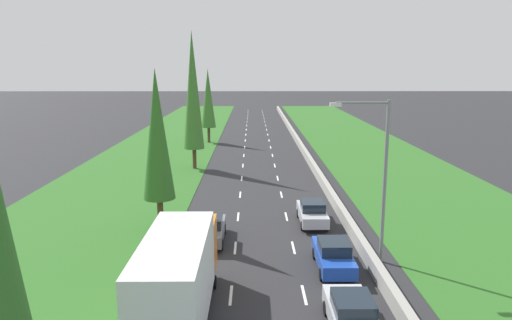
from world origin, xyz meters
The scene contains 14 objects.
ground_plane centered at (0.00, 60.00, 0.00)m, with size 300.00×300.00×0.00m, color #28282B.
grass_verge_left centered at (-12.65, 60.00, 0.02)m, with size 14.00×140.00×0.04m, color #2D6623.
grass_verge_right centered at (14.35, 60.00, 0.02)m, with size 14.00×140.00×0.04m, color #2D6623.
median_barrier centered at (5.70, 60.00, 0.42)m, with size 0.44×120.00×0.85m, color #9E9B93.
lane_markings centered at (0.00, 60.00, 0.01)m, with size 3.64×116.00×0.01m.
silver_sedan_right_lane centered at (3.32, 17.70, 0.81)m, with size 1.82×4.50×1.64m.
blue_sedan_right_lane centered at (3.62, 23.93, 0.81)m, with size 1.82×4.50×1.64m.
silver_sedan_right_lane_fourth centered at (3.42, 31.44, 0.81)m, with size 1.82×4.50×1.64m.
white_box_truck_left_lane centered at (-3.73, 18.25, 2.18)m, with size 2.46×9.40×4.18m.
grey_sedan_left_lane centered at (-3.37, 28.09, 0.81)m, with size 1.82×4.50×1.64m.
poplar_tree_second centered at (-6.81, 30.18, 6.38)m, with size 2.07×2.07×10.65m.
poplar_tree_third centered at (-6.86, 49.54, 8.24)m, with size 2.16×2.16×14.38m.
poplar_tree_fourth centered at (-6.92, 67.15, 6.26)m, with size 2.06×2.06×10.42m.
street_light_mast centered at (6.10, 24.93, 5.23)m, with size 3.20×0.28×9.00m.
Camera 1 is at (-0.72, 0.09, 10.72)m, focal length 33.26 mm.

